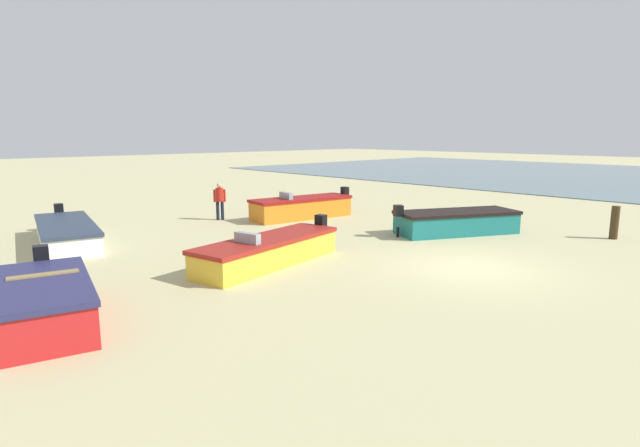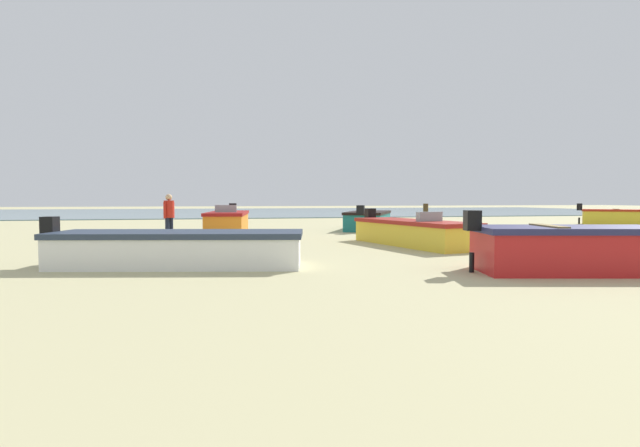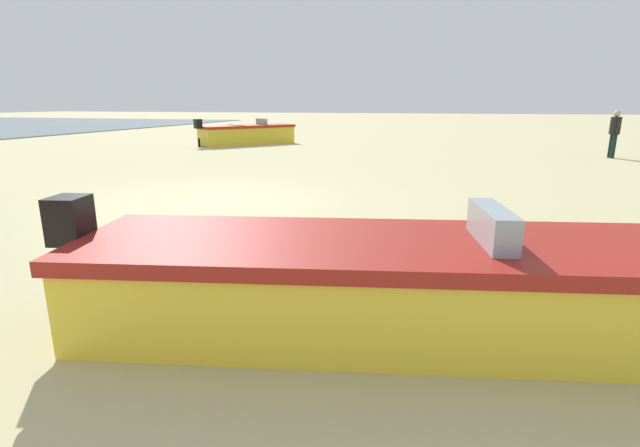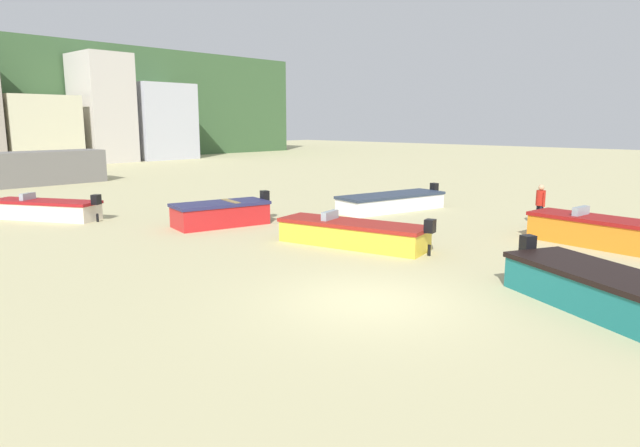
% 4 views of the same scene
% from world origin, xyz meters
% --- Properties ---
extents(ground_plane, '(160.00, 160.00, 0.00)m').
position_xyz_m(ground_plane, '(0.00, 0.00, 0.00)').
color(ground_plane, tan).
extents(boat_yellow_3, '(4.33, 3.80, 1.19)m').
position_xyz_m(boat_yellow_3, '(-12.40, -4.74, 0.45)').
color(boat_yellow_3, gold).
rests_on(boat_yellow_3, ground).
extents(boat_yellow_6, '(2.40, 5.33, 1.11)m').
position_xyz_m(boat_yellow_6, '(4.14, 3.92, 0.41)').
color(boat_yellow_6, yellow).
rests_on(boat_yellow_6, ground).
extents(beach_walker_distant, '(0.54, 0.38, 1.62)m').
position_xyz_m(beach_walker_distant, '(-10.69, 9.78, 0.95)').
color(beach_walker_distant, black).
rests_on(beach_walker_distant, ground).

